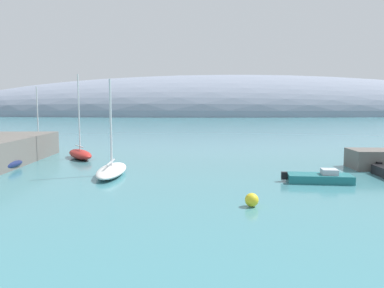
% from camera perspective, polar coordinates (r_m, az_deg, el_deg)
% --- Properties ---
extents(distant_ridge, '(331.13, 86.14, 43.84)m').
position_cam_1_polar(distant_ridge, '(213.99, 7.08, 4.35)').
color(distant_ridge, gray).
rests_on(distant_ridge, ground).
extents(sailboat_grey_near_shore, '(5.02, 5.32, 7.93)m').
position_cam_1_polar(sailboat_grey_near_shore, '(52.32, -22.02, -0.20)').
color(sailboat_grey_near_shore, gray).
rests_on(sailboat_grey_near_shore, water).
extents(sailboat_red_outer_mooring, '(4.33, 5.65, 8.73)m').
position_cam_1_polar(sailboat_red_outer_mooring, '(41.27, -16.46, -1.40)').
color(sailboat_red_outer_mooring, red).
rests_on(sailboat_red_outer_mooring, water).
extents(sailboat_white_end_of_line, '(2.16, 7.19, 7.64)m').
position_cam_1_polar(sailboat_white_end_of_line, '(31.24, -11.97, -3.77)').
color(sailboat_white_end_of_line, white).
rests_on(sailboat_white_end_of_line, water).
extents(motorboat_teal_foreground, '(5.11, 2.55, 0.99)m').
position_cam_1_polar(motorboat_teal_foreground, '(29.21, 18.64, -4.82)').
color(motorboat_teal_foreground, '#1E6B70').
rests_on(motorboat_teal_foreground, water).
extents(mooring_buoy_yellow, '(0.76, 0.76, 0.76)m').
position_cam_1_polar(mooring_buoy_yellow, '(21.47, 8.96, -8.30)').
color(mooring_buoy_yellow, yellow).
rests_on(mooring_buoy_yellow, water).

